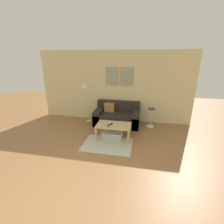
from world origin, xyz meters
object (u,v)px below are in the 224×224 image
(storage_bin, at_px, (112,135))
(remote_control, at_px, (109,125))
(coffee_table, at_px, (114,127))
(cell_phone, at_px, (111,124))
(floor_lamp, at_px, (86,94))
(side_table, at_px, (151,117))
(couch, at_px, (117,117))
(book_stack, at_px, (152,109))

(storage_bin, relative_size, remote_control, 4.12)
(coffee_table, xyz_separation_m, remote_control, (-0.14, -0.09, 0.08))
(coffee_table, bearing_deg, cell_phone, 155.79)
(floor_lamp, bearing_deg, cell_phone, -40.65)
(floor_lamp, height_order, side_table, floor_lamp)
(couch, bearing_deg, side_table, 0.97)
(couch, xyz_separation_m, book_stack, (1.18, 0.02, 0.36))
(couch, relative_size, book_stack, 6.30)
(storage_bin, bearing_deg, couch, 92.06)
(coffee_table, height_order, book_stack, book_stack)
(floor_lamp, height_order, book_stack, floor_lamp)
(side_table, distance_m, book_stack, 0.28)
(couch, bearing_deg, storage_bin, -87.94)
(cell_phone, bearing_deg, remote_control, -109.98)
(storage_bin, height_order, remote_control, remote_control)
(coffee_table, relative_size, storage_bin, 1.64)
(storage_bin, bearing_deg, book_stack, 43.82)
(remote_control, xyz_separation_m, cell_phone, (0.06, 0.12, -0.01))
(side_table, bearing_deg, couch, -179.03)
(coffee_table, xyz_separation_m, side_table, (1.10, 1.09, -0.00))
(floor_lamp, bearing_deg, storage_bin, -40.96)
(storage_bin, distance_m, book_stack, 1.67)
(storage_bin, bearing_deg, remote_control, -137.01)
(floor_lamp, bearing_deg, couch, 4.96)
(couch, distance_m, coffee_table, 1.08)
(remote_control, bearing_deg, floor_lamp, 123.71)
(couch, bearing_deg, coffee_table, -85.65)
(storage_bin, relative_size, book_stack, 2.49)
(coffee_table, relative_size, book_stack, 4.08)
(side_table, xyz_separation_m, book_stack, (0.00, 0.00, 0.28))
(floor_lamp, distance_m, cell_phone, 1.58)
(couch, height_order, remote_control, couch)
(coffee_table, bearing_deg, book_stack, 44.83)
(remote_control, bearing_deg, cell_phone, 52.23)
(couch, relative_size, storage_bin, 2.53)
(floor_lamp, bearing_deg, coffee_table, -39.81)
(storage_bin, height_order, cell_phone, cell_phone)
(floor_lamp, xyz_separation_m, side_table, (2.27, 0.11, -0.73))
(couch, distance_m, book_stack, 1.24)
(couch, relative_size, cell_phone, 11.16)
(coffee_table, distance_m, cell_phone, 0.11)
(couch, xyz_separation_m, remote_control, (-0.05, -1.16, 0.16))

